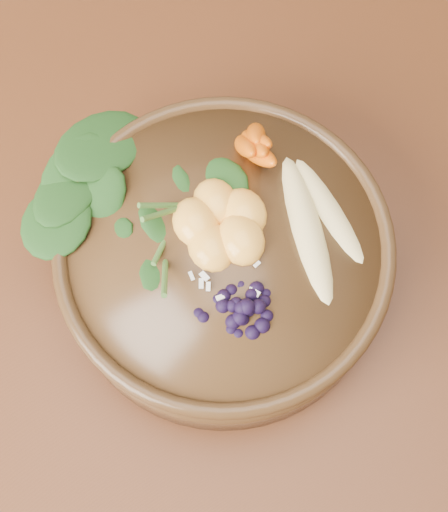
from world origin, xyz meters
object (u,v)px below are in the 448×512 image
Objects in this scene: carrot_cluster at (263,129)px; mandarin_cluster at (221,217)px; dining_table at (311,317)px; banana_halves at (320,213)px; stoneware_bowl at (224,260)px; kale_heap at (155,182)px; blueberry_pile at (245,303)px.

carrot_cluster reaches higher than mandarin_cluster.
dining_table is 11.12× the size of banana_halves.
banana_halves is at bearing -5.43° from stoneware_bowl.
kale_heap is at bearing 118.70° from stoneware_bowl.
carrot_cluster is 0.50× the size of banana_halves.
blueberry_pile is (-0.08, -0.01, 0.18)m from dining_table.
blueberry_pile is (-0.00, -0.05, 0.05)m from stoneware_bowl.
mandarin_cluster is (0.00, 0.02, 0.05)m from stoneware_bowl.
carrot_cluster is 0.87× the size of mandarin_cluster.
carrot_cluster is 0.08m from banana_halves.
mandarin_cluster is at bearing 141.14° from dining_table.
stoneware_bowl is 1.80× the size of banana_halves.
dining_table is at bearing -72.00° from carrot_cluster.
mandarin_cluster is (-0.07, 0.06, 0.18)m from dining_table.
blueberry_pile is (-0.01, -0.07, 0.00)m from mandarin_cluster.
blueberry_pile is at bearing -141.51° from banana_halves.
blueberry_pile reaches higher than stoneware_bowl.
blueberry_pile is at bearing -95.31° from stoneware_bowl.
stoneware_bowl is 1.53× the size of kale_heap.
stoneware_bowl is 3.62× the size of carrot_cluster.
dining_table is at bearing -38.86° from mandarin_cluster.
dining_table is at bearing -82.94° from banana_halves.
stoneware_bowl is 2.16× the size of blueberry_pile.
banana_halves is at bearing -31.72° from kale_heap.
kale_heap is (-0.11, 0.10, 0.18)m from dining_table.
banana_halves is (0.07, -0.01, 0.05)m from stoneware_bowl.
mandarin_cluster is at bearing 170.25° from banana_halves.
blueberry_pile is (-0.06, -0.12, -0.02)m from carrot_cluster.
dining_table is at bearing -28.76° from stoneware_bowl.
kale_heap is 0.09m from carrot_cluster.
kale_heap is 0.12m from blueberry_pile.
blueberry_pile is at bearing -76.37° from kale_heap.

